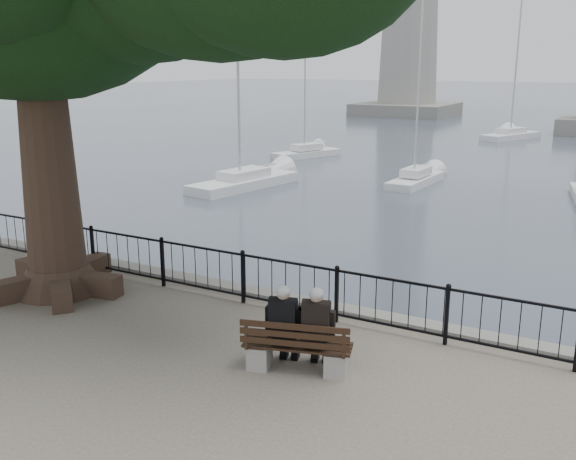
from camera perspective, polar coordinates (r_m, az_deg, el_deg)
The scene contains 9 objects.
harbor at distance 12.81m, azimuth 1.10°, elevation -8.63°, with size 260.00×260.00×1.20m.
railing at distance 12.02m, azimuth 0.00°, elevation -4.81°, with size 22.06×0.06×1.00m.
bench at distance 9.88m, azimuth 0.79°, elevation -10.88°, with size 1.72×0.95×0.87m.
person_left at distance 9.86m, azimuth -0.26°, elevation -8.79°, with size 0.53×0.75×1.38m.
person_right at distance 9.78m, azimuth 2.64°, elevation -9.03°, with size 0.53×0.75×1.38m.
sailboat_a at distance 29.63m, azimuth -3.93°, elevation 4.37°, with size 2.62×6.20×10.94m.
sailboat_b at distance 31.00m, azimuth 11.29°, elevation 4.59°, with size 1.50×4.66×9.88m.
sailboat_e at distance 39.64m, azimuth 1.64°, elevation 7.00°, with size 2.95×4.80×10.06m.
sailboat_h at distance 51.95m, azimuth 19.21°, elevation 8.07°, with size 3.69×5.99×13.53m.
Camera 1 is at (5.50, -7.41, 4.55)m, focal length 40.00 mm.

